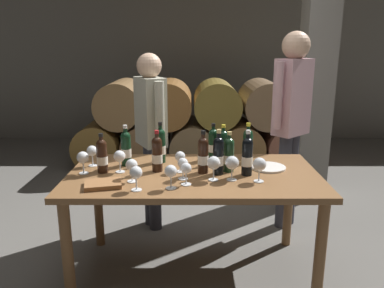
{
  "coord_description": "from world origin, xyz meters",
  "views": [
    {
      "loc": [
        -0.01,
        -2.46,
        1.61
      ],
      "look_at": [
        0.0,
        0.2,
        0.91
      ],
      "focal_mm": 35.57,
      "sensor_mm": 36.0,
      "label": 1
    }
  ],
  "objects_px": {
    "wine_bottle_3": "(227,154)",
    "wine_glass_10": "(90,152)",
    "wine_glass_9": "(169,172)",
    "serving_plate": "(267,167)",
    "wine_bottle_6": "(246,156)",
    "wine_glass_5": "(231,163)",
    "tasting_notebook": "(101,184)",
    "wine_bottle_0": "(246,146)",
    "wine_glass_2": "(134,173)",
    "wine_glass_4": "(185,169)",
    "wine_glass_3": "(81,158)",
    "wine_bottle_2": "(217,155)",
    "dining_table": "(192,185)",
    "wine_bottle_7": "(159,145)",
    "wine_glass_1": "(118,157)",
    "wine_bottle_10": "(222,146)",
    "wine_glass_11": "(212,163)",
    "wine_bottle_5": "(124,148)",
    "sommelier_presenting": "(290,112)",
    "wine_glass_6": "(130,166)",
    "wine_bottle_4": "(202,155)",
    "wine_glass_7": "(258,165)",
    "wine_bottle_8": "(101,156)",
    "wine_glass_0": "(181,164)",
    "taster_seated_left": "(149,127)",
    "wine_bottle_1": "(156,154)",
    "wine_glass_8": "(179,157)"
  },
  "relations": [
    {
      "from": "dining_table",
      "to": "wine_bottle_7",
      "type": "height_order",
      "value": "wine_bottle_7"
    },
    {
      "from": "wine_bottle_4",
      "to": "wine_bottle_0",
      "type": "bearing_deg",
      "value": 34.24
    },
    {
      "from": "wine_glass_5",
      "to": "tasting_notebook",
      "type": "distance_m",
      "value": 0.82
    },
    {
      "from": "wine_glass_9",
      "to": "serving_plate",
      "type": "distance_m",
      "value": 0.78
    },
    {
      "from": "wine_glass_5",
      "to": "wine_glass_7",
      "type": "height_order",
      "value": "wine_glass_5"
    },
    {
      "from": "wine_bottle_8",
      "to": "wine_glass_10",
      "type": "height_order",
      "value": "wine_bottle_8"
    },
    {
      "from": "wine_bottle_5",
      "to": "sommelier_presenting",
      "type": "distance_m",
      "value": 1.46
    },
    {
      "from": "wine_bottle_7",
      "to": "wine_glass_6",
      "type": "distance_m",
      "value": 0.45
    },
    {
      "from": "wine_bottle_3",
      "to": "serving_plate",
      "type": "distance_m",
      "value": 0.32
    },
    {
      "from": "wine_bottle_2",
      "to": "wine_glass_1",
      "type": "distance_m",
      "value": 0.67
    },
    {
      "from": "wine_glass_6",
      "to": "wine_glass_7",
      "type": "bearing_deg",
      "value": 0.21
    },
    {
      "from": "sommelier_presenting",
      "to": "taster_seated_left",
      "type": "height_order",
      "value": "sommelier_presenting"
    },
    {
      "from": "dining_table",
      "to": "wine_glass_9",
      "type": "bearing_deg",
      "value": -115.06
    },
    {
      "from": "wine_bottle_7",
      "to": "wine_bottle_10",
      "type": "distance_m",
      "value": 0.46
    },
    {
      "from": "wine_glass_8",
      "to": "tasting_notebook",
      "type": "height_order",
      "value": "wine_glass_8"
    },
    {
      "from": "wine_glass_4",
      "to": "wine_glass_3",
      "type": "bearing_deg",
      "value": 162.96
    },
    {
      "from": "wine_glass_6",
      "to": "taster_seated_left",
      "type": "relative_size",
      "value": 0.1
    },
    {
      "from": "wine_bottle_3",
      "to": "wine_glass_10",
      "type": "height_order",
      "value": "wine_bottle_3"
    },
    {
      "from": "wine_bottle_8",
      "to": "serving_plate",
      "type": "relative_size",
      "value": 1.14
    },
    {
      "from": "dining_table",
      "to": "serving_plate",
      "type": "relative_size",
      "value": 7.08
    },
    {
      "from": "wine_bottle_3",
      "to": "wine_bottle_1",
      "type": "bearing_deg",
      "value": 179.21
    },
    {
      "from": "wine_bottle_7",
      "to": "wine_glass_3",
      "type": "height_order",
      "value": "wine_bottle_7"
    },
    {
      "from": "wine_glass_0",
      "to": "wine_glass_5",
      "type": "distance_m",
      "value": 0.32
    },
    {
      "from": "wine_bottle_1",
      "to": "wine_bottle_4",
      "type": "relative_size",
      "value": 0.98
    },
    {
      "from": "dining_table",
      "to": "wine_glass_1",
      "type": "relative_size",
      "value": 11.04
    },
    {
      "from": "wine_glass_0",
      "to": "wine_glass_10",
      "type": "distance_m",
      "value": 0.71
    },
    {
      "from": "wine_bottle_2",
      "to": "wine_bottle_7",
      "type": "xyz_separation_m",
      "value": [
        -0.41,
        0.27,
        -0.0
      ]
    },
    {
      "from": "wine_glass_11",
      "to": "wine_glass_4",
      "type": "bearing_deg",
      "value": -154.77
    },
    {
      "from": "wine_bottle_3",
      "to": "wine_glass_10",
      "type": "xyz_separation_m",
      "value": [
        -0.97,
        0.12,
        -0.02
      ]
    },
    {
      "from": "wine_bottle_4",
      "to": "wine_bottle_10",
      "type": "distance_m",
      "value": 0.29
    },
    {
      "from": "wine_bottle_0",
      "to": "wine_glass_2",
      "type": "relative_size",
      "value": 1.98
    },
    {
      "from": "wine_glass_10",
      "to": "wine_glass_3",
      "type": "bearing_deg",
      "value": -96.64
    },
    {
      "from": "wine_glass_11",
      "to": "wine_bottle_7",
      "type": "bearing_deg",
      "value": 133.32
    },
    {
      "from": "sommelier_presenting",
      "to": "wine_glass_11",
      "type": "bearing_deg",
      "value": -128.46
    },
    {
      "from": "wine_glass_4",
      "to": "wine_glass_9",
      "type": "xyz_separation_m",
      "value": [
        -0.09,
        -0.07,
        0.01
      ]
    },
    {
      "from": "tasting_notebook",
      "to": "wine_bottle_2",
      "type": "bearing_deg",
      "value": 4.46
    },
    {
      "from": "wine_glass_10",
      "to": "wine_glass_8",
      "type": "bearing_deg",
      "value": -11.89
    },
    {
      "from": "wine_glass_3",
      "to": "sommelier_presenting",
      "type": "relative_size",
      "value": 0.09
    },
    {
      "from": "wine_bottle_3",
      "to": "wine_bottle_6",
      "type": "bearing_deg",
      "value": -32.48
    },
    {
      "from": "wine_bottle_2",
      "to": "wine_glass_7",
      "type": "bearing_deg",
      "value": -30.36
    },
    {
      "from": "dining_table",
      "to": "wine_bottle_1",
      "type": "distance_m",
      "value": 0.33
    },
    {
      "from": "wine_bottle_8",
      "to": "wine_bottle_1",
      "type": "bearing_deg",
      "value": 4.09
    },
    {
      "from": "wine_bottle_8",
      "to": "wine_glass_5",
      "type": "relative_size",
      "value": 1.69
    },
    {
      "from": "wine_bottle_0",
      "to": "wine_bottle_2",
      "type": "bearing_deg",
      "value": -132.05
    },
    {
      "from": "tasting_notebook",
      "to": "wine_glass_11",
      "type": "bearing_deg",
      "value": -4.12
    },
    {
      "from": "wine_glass_1",
      "to": "wine_bottle_10",
      "type": "bearing_deg",
      "value": 17.88
    },
    {
      "from": "wine_bottle_8",
      "to": "wine_glass_9",
      "type": "relative_size",
      "value": 1.82
    },
    {
      "from": "sommelier_presenting",
      "to": "wine_bottle_4",
      "type": "bearing_deg",
      "value": -136.14
    },
    {
      "from": "wine_bottle_6",
      "to": "wine_glass_0",
      "type": "bearing_deg",
      "value": -168.71
    },
    {
      "from": "dining_table",
      "to": "tasting_notebook",
      "type": "distance_m",
      "value": 0.63
    }
  ]
}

